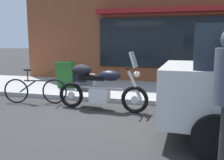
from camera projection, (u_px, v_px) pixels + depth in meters
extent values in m
plane|color=#2D2D2D|center=(84.00, 113.00, 5.67)|extent=(80.00, 80.00, 0.00)
torus|color=black|center=(135.00, 100.00, 5.58)|extent=(0.63, 0.12, 0.63)
cylinder|color=silver|center=(135.00, 100.00, 5.58)|extent=(0.16, 0.07, 0.16)
torus|color=black|center=(71.00, 95.00, 6.06)|extent=(0.63, 0.12, 0.63)
cylinder|color=silver|center=(71.00, 95.00, 6.06)|extent=(0.16, 0.07, 0.16)
cube|color=silver|center=(100.00, 95.00, 5.83)|extent=(0.46, 0.32, 0.32)
cylinder|color=silver|center=(102.00, 88.00, 5.78)|extent=(1.03, 0.11, 0.06)
ellipsoid|color=black|center=(110.00, 76.00, 5.68)|extent=(0.53, 0.31, 0.26)
cube|color=black|center=(93.00, 77.00, 5.81)|extent=(0.61, 0.27, 0.11)
cube|color=black|center=(80.00, 78.00, 5.91)|extent=(0.29, 0.23, 0.18)
cylinder|color=silver|center=(135.00, 86.00, 5.53)|extent=(0.35, 0.09, 0.67)
cylinder|color=black|center=(130.00, 68.00, 5.50)|extent=(0.07, 0.62, 0.04)
cube|color=silver|center=(133.00, 60.00, 5.45)|extent=(0.17, 0.33, 0.35)
sphere|color=#EAEACC|center=(137.00, 74.00, 5.47)|extent=(0.14, 0.14, 0.14)
cube|color=#B9B9B9|center=(86.00, 83.00, 6.15)|extent=(0.45, 0.22, 0.44)
cube|color=black|center=(87.00, 82.00, 6.26)|extent=(0.37, 0.04, 0.03)
ellipsoid|color=black|center=(82.00, 70.00, 5.87)|extent=(0.50, 0.35, 0.28)
torus|color=black|center=(55.00, 91.00, 6.43)|extent=(0.64, 0.17, 0.65)
torus|color=black|center=(16.00, 91.00, 6.48)|extent=(0.64, 0.17, 0.65)
cylinder|color=black|center=(35.00, 81.00, 6.41)|extent=(0.55, 0.15, 0.04)
cylinder|color=black|center=(27.00, 87.00, 6.45)|extent=(0.43, 0.12, 0.32)
cylinder|color=black|center=(28.00, 76.00, 6.40)|extent=(0.03, 0.03, 0.30)
ellipsoid|color=black|center=(27.00, 70.00, 6.38)|extent=(0.24, 0.14, 0.06)
cylinder|color=black|center=(52.00, 72.00, 6.35)|extent=(0.13, 0.48, 0.03)
cylinder|color=black|center=(208.00, 104.00, 5.11)|extent=(0.67, 0.25, 0.66)
cylinder|color=black|center=(216.00, 138.00, 3.36)|extent=(0.67, 0.25, 0.66)
cylinder|color=#474C5B|center=(220.00, 77.00, 3.04)|extent=(0.10, 0.10, 0.61)
cube|color=#1E511E|center=(64.00, 75.00, 7.81)|extent=(0.55, 0.18, 0.84)
cube|color=#1E511E|center=(67.00, 74.00, 8.02)|extent=(0.55, 0.18, 0.84)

